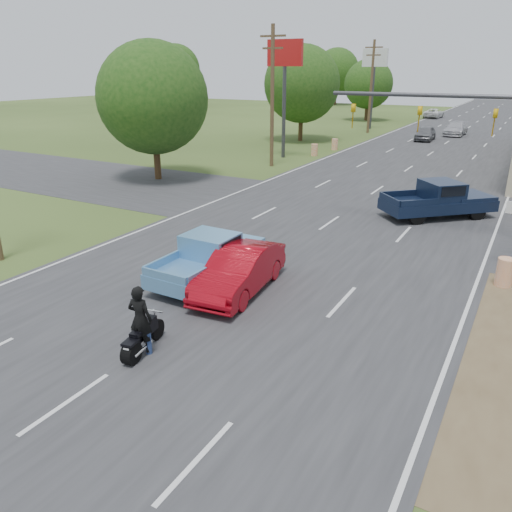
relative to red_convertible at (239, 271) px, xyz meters
The scene contains 24 objects.
ground 7.14m from the red_convertible, 92.25° to the right, with size 200.00×200.00×0.00m, color #33471C.
main_road 32.92m from the red_convertible, 90.49° to the left, with size 15.00×180.00×0.02m, color #2D2D30.
cross_road 10.94m from the red_convertible, 91.47° to the left, with size 120.00×10.00×0.02m, color #2D2D30.
utility_pole_5 23.53m from the red_convertible, 115.07° to the left, with size 2.00×0.28×10.00m.
utility_pole_6 46.19m from the red_convertible, 102.29° to the left, with size 2.00×0.28×10.00m.
tree_0 19.77m from the red_convertible, 137.89° to the left, with size 7.14×7.14×8.84m.
tree_1 37.84m from the red_convertible, 111.54° to the left, with size 7.56×7.56×9.36m.
tree_2 60.81m from the red_convertible, 103.81° to the left, with size 6.72×6.72×8.32m.
tree_4 87.77m from the red_convertible, 129.15° to the left, with size 9.24×9.24×11.44m.
tree_6 93.15m from the red_convertible, 109.01° to the left, with size 8.82×8.82×10.92m.
barrel_0 9.15m from the red_convertible, 32.44° to the left, with size 0.56×0.56×1.00m, color orange.
barrel_2 28.30m from the red_convertible, 108.07° to the left, with size 0.56×0.56×1.00m, color orange.
barrel_3 32.05m from the red_convertible, 105.34° to the left, with size 0.56×0.56×1.00m, color orange.
pole_sign_left_near 27.89m from the red_convertible, 113.40° to the left, with size 3.00×0.35×9.20m.
pole_sign_left_far 50.49m from the red_convertible, 102.43° to the left, with size 3.00×0.35×9.20m.
signal_mast 12.05m from the red_convertible, 60.77° to the left, with size 9.12×0.40×7.00m.
red_convertible is the anchor object (origin of this frame).
motorcycle 4.65m from the red_convertible, 92.53° to the right, with size 0.68×1.91×0.97m.
rider 4.61m from the red_convertible, 92.62° to the right, with size 0.67×0.44×1.84m, color black.
blue_pickup 1.59m from the red_convertible, 160.44° to the left, with size 1.99×5.00×1.65m.
navy_pickup 13.33m from the red_convertible, 71.93° to the left, with size 5.47×5.34×1.83m.
distant_car_grey 41.51m from the red_convertible, 93.55° to the left, with size 1.72×4.27×1.46m, color slate.
distant_car_silver 47.33m from the red_convertible, 90.62° to the left, with size 2.03×5.01×1.45m, color #BCBBC1.
distant_car_white 67.99m from the red_convertible, 95.72° to the left, with size 2.23×4.84×1.35m, color silver.
Camera 1 is at (8.32, -6.03, 7.10)m, focal length 35.00 mm.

